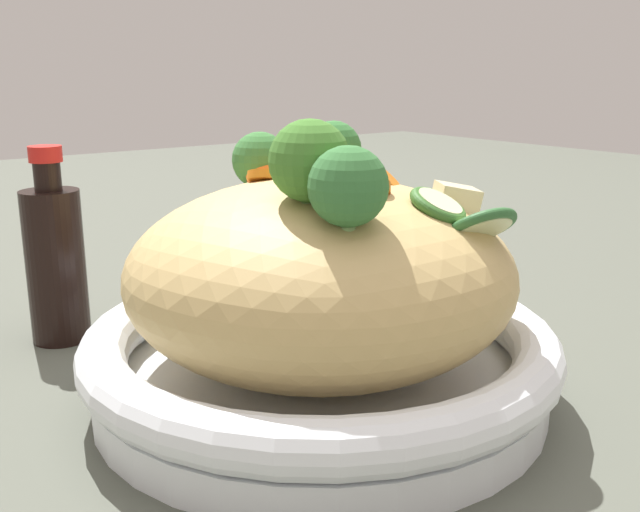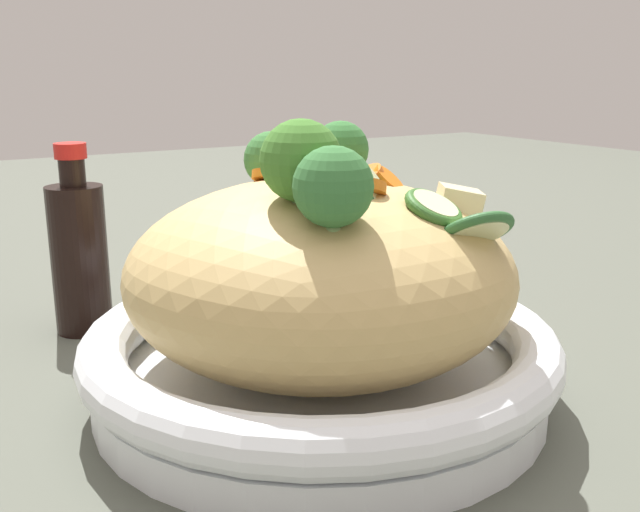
{
  "view_description": "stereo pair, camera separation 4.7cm",
  "coord_description": "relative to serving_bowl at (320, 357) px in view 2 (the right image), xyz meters",
  "views": [
    {
      "loc": [
        -0.36,
        0.28,
        0.22
      ],
      "look_at": [
        0.0,
        0.0,
        0.1
      ],
      "focal_mm": 40.7,
      "sensor_mm": 36.0,
      "label": 1
    },
    {
      "loc": [
        -0.39,
        0.24,
        0.22
      ],
      "look_at": [
        0.0,
        0.0,
        0.1
      ],
      "focal_mm": 40.7,
      "sensor_mm": 36.0,
      "label": 2
    }
  ],
  "objects": [
    {
      "name": "zucchini_slices",
      "position": [
        -0.07,
        -0.04,
        0.11
      ],
      "size": [
        0.1,
        0.09,
        0.06
      ],
      "color": "beige",
      "rests_on": "serving_bowl"
    },
    {
      "name": "carrot_coins",
      "position": [
        0.01,
        -0.01,
        0.12
      ],
      "size": [
        0.12,
        0.09,
        0.02
      ],
      "color": "orange",
      "rests_on": "serving_bowl"
    },
    {
      "name": "serving_bowl",
      "position": [
        0.0,
        0.0,
        0.0
      ],
      "size": [
        0.32,
        0.32,
        0.06
      ],
      "color": "white",
      "rests_on": "ground_plane"
    },
    {
      "name": "chicken_chunks",
      "position": [
        0.03,
        -0.05,
        0.12
      ],
      "size": [
        0.15,
        0.08,
        0.04
      ],
      "color": "#C7B989",
      "rests_on": "serving_bowl"
    },
    {
      "name": "ground_plane",
      "position": [
        0.0,
        0.0,
        -0.03
      ],
      "size": [
        3.0,
        3.0,
        0.0
      ],
      "primitive_type": "plane",
      "color": "#4F5348"
    },
    {
      "name": "soy_sauce_bottle",
      "position": [
        0.22,
        0.11,
        0.04
      ],
      "size": [
        0.05,
        0.05,
        0.16
      ],
      "color": "black",
      "rests_on": "ground_plane"
    },
    {
      "name": "noodle_heap",
      "position": [
        -0.0,
        -0.0,
        0.06
      ],
      "size": [
        0.25,
        0.25,
        0.13
      ],
      "color": "tan",
      "rests_on": "serving_bowl"
    },
    {
      "name": "broccoli_florets",
      "position": [
        -0.0,
        0.01,
        0.13
      ],
      "size": [
        0.22,
        0.13,
        0.07
      ],
      "color": "#93B970",
      "rests_on": "serving_bowl"
    }
  ]
}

